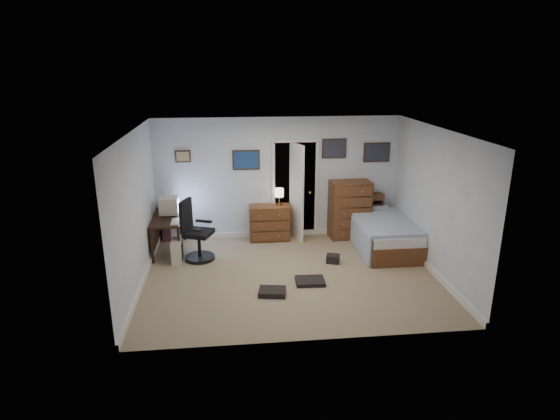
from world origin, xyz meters
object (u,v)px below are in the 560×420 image
object	(u,v)px
office_chair	(196,237)
tall_dresser	(350,209)
low_dresser	(270,223)
bed	(382,232)
computer_desk	(164,225)

from	to	relation	value
office_chair	tall_dresser	bearing A→B (deg)	36.01
office_chair	tall_dresser	size ratio (longest dim) A/B	0.95
office_chair	low_dresser	bearing A→B (deg)	51.80
tall_dresser	bed	size ratio (longest dim) A/B	0.59
tall_dresser	low_dresser	bearing A→B (deg)	175.92
tall_dresser	office_chair	bearing A→B (deg)	-168.11
office_chair	computer_desk	bearing A→B (deg)	164.89
bed	office_chair	bearing A→B (deg)	-176.45
computer_desk	office_chair	size ratio (longest dim) A/B	1.07
low_dresser	tall_dresser	distance (m)	1.69
low_dresser	tall_dresser	bearing A→B (deg)	-0.07
bed	low_dresser	bearing A→B (deg)	163.47
tall_dresser	bed	distance (m)	0.87
computer_desk	low_dresser	bearing A→B (deg)	10.84
office_chair	low_dresser	size ratio (longest dim) A/B	1.39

